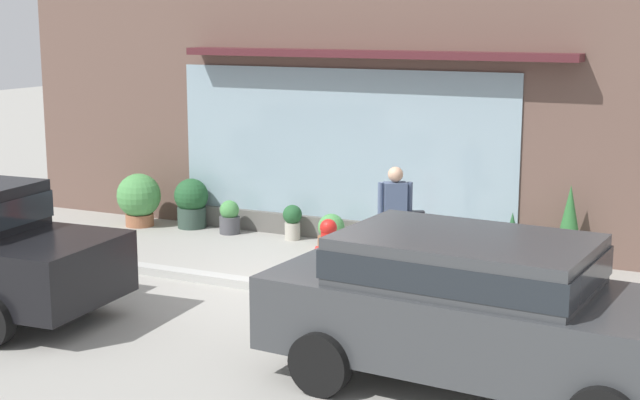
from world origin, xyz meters
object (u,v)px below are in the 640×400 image
at_px(fire_hydrant, 328,248).
at_px(potted_plant_doorstep, 512,241).
at_px(parked_car_dark_gray, 479,304).
at_px(potted_plant_window_center, 331,231).
at_px(potted_plant_window_left, 191,202).
at_px(potted_plant_window_right, 230,217).
at_px(potted_plant_corner_tall, 292,221).
at_px(pedestrian_with_handbag, 397,214).
at_px(potted_plant_low_front, 139,198).
at_px(potted_plant_trailing_edge, 569,229).

relative_size(fire_hydrant, potted_plant_doorstep, 1.02).
xyz_separation_m(parked_car_dark_gray, potted_plant_window_center, (-3.87, 4.78, -0.64)).
xyz_separation_m(potted_plant_window_left, potted_plant_window_right, (0.86, -0.11, -0.19)).
relative_size(potted_plant_window_left, potted_plant_window_center, 1.58).
height_order(fire_hydrant, potted_plant_window_right, fire_hydrant).
xyz_separation_m(parked_car_dark_gray, potted_plant_window_left, (-6.76, 5.04, -0.44)).
height_order(parked_car_dark_gray, potted_plant_window_right, parked_car_dark_gray).
bearing_deg(potted_plant_doorstep, potted_plant_window_center, -178.17).
bearing_deg(potted_plant_window_left, potted_plant_corner_tall, -1.24).
xyz_separation_m(potted_plant_corner_tall, potted_plant_doorstep, (3.80, -0.12, 0.07)).
bearing_deg(potted_plant_corner_tall, potted_plant_window_center, -14.60).
bearing_deg(potted_plant_doorstep, potted_plant_window_left, 178.38).
bearing_deg(parked_car_dark_gray, potted_plant_doorstep, 104.48).
distance_m(pedestrian_with_handbag, potted_plant_window_right, 3.99).
bearing_deg(potted_plant_low_front, potted_plant_window_left, 17.69).
relative_size(parked_car_dark_gray, potted_plant_corner_tall, 7.66).
xyz_separation_m(pedestrian_with_handbag, potted_plant_window_center, (-1.63, 1.28, -0.69)).
height_order(potted_plant_doorstep, potted_plant_window_right, potted_plant_doorstep).
bearing_deg(potted_plant_window_center, potted_plant_doorstep, 1.83).
distance_m(potted_plant_trailing_edge, potted_plant_doorstep, 0.86).
bearing_deg(potted_plant_window_right, potted_plant_window_center, -4.17).
distance_m(pedestrian_with_handbag, potted_plant_window_center, 2.19).
bearing_deg(potted_plant_window_right, potted_plant_low_front, -174.13).
distance_m(parked_car_dark_gray, potted_plant_low_front, 9.04).
relative_size(pedestrian_with_handbag, potted_plant_window_left, 1.84).
xyz_separation_m(potted_plant_low_front, potted_plant_corner_tall, (2.99, 0.25, -0.18)).
distance_m(potted_plant_low_front, potted_plant_window_right, 1.81).
bearing_deg(potted_plant_window_center, pedestrian_with_handbag, -38.22).
height_order(potted_plant_trailing_edge, potted_plant_window_right, potted_plant_trailing_edge).
relative_size(fire_hydrant, potted_plant_window_left, 0.97).
bearing_deg(potted_plant_window_right, pedestrian_with_handbag, -21.36).
bearing_deg(potted_plant_low_front, potted_plant_window_center, 0.53).
bearing_deg(fire_hydrant, potted_plant_window_right, 147.16).
relative_size(potted_plant_low_front, potted_plant_trailing_edge, 0.74).
distance_m(fire_hydrant, potted_plant_window_right, 3.27).
height_order(parked_car_dark_gray, potted_plant_corner_tall, parked_car_dark_gray).
bearing_deg(potted_plant_trailing_edge, pedestrian_with_handbag, -143.42).
bearing_deg(parked_car_dark_gray, fire_hydrant, 138.98).
bearing_deg(potted_plant_doorstep, potted_plant_window_right, 179.39).
relative_size(pedestrian_with_handbag, potted_plant_low_front, 1.72).
bearing_deg(potted_plant_trailing_edge, parked_car_dark_gray, -88.91).
height_order(fire_hydrant, potted_plant_corner_tall, fire_hydrant).
bearing_deg(potted_plant_window_center, potted_plant_window_right, 175.83).
distance_m(potted_plant_doorstep, potted_plant_window_center, 2.97).
bearing_deg(potted_plant_corner_tall, parked_car_dark_gray, -46.79).
bearing_deg(potted_plant_doorstep, pedestrian_with_handbag, -134.08).
xyz_separation_m(potted_plant_corner_tall, potted_plant_window_left, (-2.06, 0.04, 0.14)).
distance_m(potted_plant_low_front, potted_plant_corner_tall, 3.01).
bearing_deg(fire_hydrant, pedestrian_with_handbag, 20.30).
bearing_deg(potted_plant_trailing_edge, potted_plant_window_left, -179.64).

